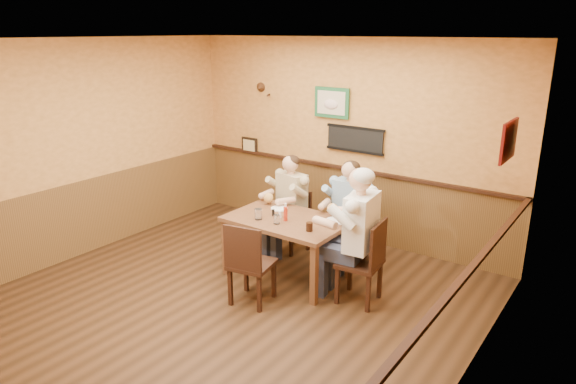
# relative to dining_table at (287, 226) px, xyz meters

# --- Properties ---
(room) EXTENTS (5.02, 5.03, 2.81)m
(room) POSITION_rel_dining_table_xyz_m (-0.00, -0.76, 1.03)
(room) COLOR black
(room) RESTS_ON ground
(dining_table) EXTENTS (1.40, 0.90, 0.75)m
(dining_table) POSITION_rel_dining_table_xyz_m (0.00, 0.00, 0.00)
(dining_table) COLOR brown
(dining_table) RESTS_ON ground
(chair_back_left) EXTENTS (0.46, 0.46, 0.84)m
(chair_back_left) POSITION_rel_dining_table_xyz_m (-0.41, 0.67, -0.24)
(chair_back_left) COLOR #311A0F
(chair_back_left) RESTS_ON ground
(chair_back_right) EXTENTS (0.41, 0.41, 0.85)m
(chair_back_right) POSITION_rel_dining_table_xyz_m (0.42, 0.77, -0.23)
(chair_back_right) COLOR #311A0F
(chair_back_right) RESTS_ON ground
(chair_right_end) EXTENTS (0.49, 0.49, 0.96)m
(chair_right_end) POSITION_rel_dining_table_xyz_m (1.00, -0.03, -0.18)
(chair_right_end) COLOR #311A0F
(chair_right_end) RESTS_ON ground
(chair_near_side) EXTENTS (0.51, 0.51, 0.95)m
(chair_near_side) POSITION_rel_dining_table_xyz_m (0.05, -0.72, -0.18)
(chair_near_side) COLOR #311A0F
(chair_near_side) RESTS_ON ground
(diner_tan_shirt) EXTENTS (0.66, 0.66, 1.19)m
(diner_tan_shirt) POSITION_rel_dining_table_xyz_m (-0.41, 0.67, -0.06)
(diner_tan_shirt) COLOR #C9B68A
(diner_tan_shirt) RESTS_ON ground
(diner_blue_polo) EXTENTS (0.58, 0.58, 1.22)m
(diner_blue_polo) POSITION_rel_dining_table_xyz_m (0.42, 0.77, -0.05)
(diner_blue_polo) COLOR #7FA0BF
(diner_blue_polo) RESTS_ON ground
(diner_white_elder) EXTENTS (0.69, 0.69, 1.37)m
(diner_white_elder) POSITION_rel_dining_table_xyz_m (1.00, -0.03, 0.03)
(diner_white_elder) COLOR white
(diner_white_elder) RESTS_ON ground
(water_glass_left) EXTENTS (0.09, 0.09, 0.13)m
(water_glass_left) POSITION_rel_dining_table_xyz_m (-0.26, -0.22, 0.16)
(water_glass_left) COLOR white
(water_glass_left) RESTS_ON dining_table
(water_glass_mid) EXTENTS (0.09, 0.09, 0.11)m
(water_glass_mid) POSITION_rel_dining_table_xyz_m (0.01, -0.21, 0.15)
(water_glass_mid) COLOR white
(water_glass_mid) RESTS_ON dining_table
(cola_tumbler) EXTENTS (0.09, 0.09, 0.10)m
(cola_tumbler) POSITION_rel_dining_table_xyz_m (0.43, -0.18, 0.14)
(cola_tumbler) COLOR black
(cola_tumbler) RESTS_ON dining_table
(hot_sauce_bottle) EXTENTS (0.05, 0.05, 0.19)m
(hot_sauce_bottle) POSITION_rel_dining_table_xyz_m (0.03, -0.07, 0.19)
(hot_sauce_bottle) COLOR #B42813
(hot_sauce_bottle) RESTS_ON dining_table
(salt_shaker) EXTENTS (0.04, 0.04, 0.09)m
(salt_shaker) POSITION_rel_dining_table_xyz_m (-0.08, -0.04, 0.14)
(salt_shaker) COLOR silver
(salt_shaker) RESTS_ON dining_table
(pepper_shaker) EXTENTS (0.04, 0.04, 0.08)m
(pepper_shaker) POSITION_rel_dining_table_xyz_m (-0.18, -0.03, 0.13)
(pepper_shaker) COLOR black
(pepper_shaker) RESTS_ON dining_table
(plate_far_left) EXTENTS (0.26, 0.26, 0.01)m
(plate_far_left) POSITION_rel_dining_table_xyz_m (-0.27, 0.21, 0.10)
(plate_far_left) COLOR white
(plate_far_left) RESTS_ON dining_table
(plate_far_right) EXTENTS (0.28, 0.28, 0.02)m
(plate_far_right) POSITION_rel_dining_table_xyz_m (0.53, 0.25, 0.10)
(plate_far_right) COLOR silver
(plate_far_right) RESTS_ON dining_table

